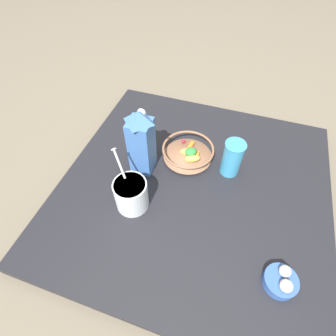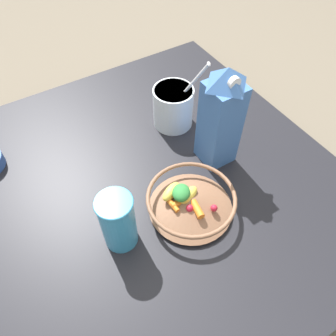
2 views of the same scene
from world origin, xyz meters
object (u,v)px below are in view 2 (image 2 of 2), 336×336
fruit_bowl (190,201)px  yogurt_tub (173,105)px  milk_carton (221,118)px  drinking_cup (118,221)px

fruit_bowl → yogurt_tub: 0.31m
milk_carton → drinking_cup: bearing=-164.7°
yogurt_tub → drinking_cup: bearing=-138.9°
fruit_bowl → milk_carton: bearing=34.8°
milk_carton → fruit_bowl: bearing=-145.2°
milk_carton → yogurt_tub: (-0.03, 0.18, -0.08)m
milk_carton → yogurt_tub: size_ratio=1.31×
fruit_bowl → yogurt_tub: size_ratio=0.98×
yogurt_tub → milk_carton: bearing=-81.5°
fruit_bowl → drinking_cup: 0.18m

